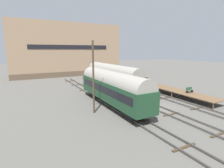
{
  "coord_description": "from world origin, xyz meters",
  "views": [
    {
      "loc": [
        -16.35,
        -17.83,
        7.96
      ],
      "look_at": [
        -2.45,
        8.33,
        2.2
      ],
      "focal_mm": 28.0,
      "sensor_mm": 36.0,
      "label": 1
    }
  ],
  "objects_px": {
    "train_car_green": "(112,86)",
    "utility_pole": "(93,77)",
    "person_worker": "(151,107)",
    "bench": "(189,90)",
    "train_car_brown": "(112,76)"
  },
  "relations": [
    {
      "from": "train_car_green",
      "to": "bench",
      "type": "relative_size",
      "value": 11.61
    },
    {
      "from": "train_car_green",
      "to": "utility_pole",
      "type": "height_order",
      "value": "utility_pole"
    },
    {
      "from": "train_car_brown",
      "to": "bench",
      "type": "distance_m",
      "value": 14.5
    },
    {
      "from": "bench",
      "to": "utility_pole",
      "type": "distance_m",
      "value": 16.91
    },
    {
      "from": "bench",
      "to": "person_worker",
      "type": "height_order",
      "value": "bench"
    },
    {
      "from": "train_car_green",
      "to": "utility_pole",
      "type": "bearing_deg",
      "value": -155.27
    },
    {
      "from": "bench",
      "to": "person_worker",
      "type": "xyz_separation_m",
      "value": [
        -10.78,
        -3.09,
        -0.44
      ]
    },
    {
      "from": "person_worker",
      "to": "train_car_brown",
      "type": "bearing_deg",
      "value": 80.27
    },
    {
      "from": "train_car_green",
      "to": "train_car_brown",
      "type": "distance_m",
      "value": 10.39
    },
    {
      "from": "train_car_green",
      "to": "person_worker",
      "type": "bearing_deg",
      "value": -67.98
    },
    {
      "from": "train_car_green",
      "to": "person_worker",
      "type": "height_order",
      "value": "train_car_green"
    },
    {
      "from": "bench",
      "to": "train_car_brown",
      "type": "bearing_deg",
      "value": 124.75
    },
    {
      "from": "person_worker",
      "to": "utility_pole",
      "type": "distance_m",
      "value": 8.03
    },
    {
      "from": "utility_pole",
      "to": "train_car_green",
      "type": "bearing_deg",
      "value": 24.73
    },
    {
      "from": "train_car_green",
      "to": "person_worker",
      "type": "distance_m",
      "value": 6.5
    }
  ]
}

